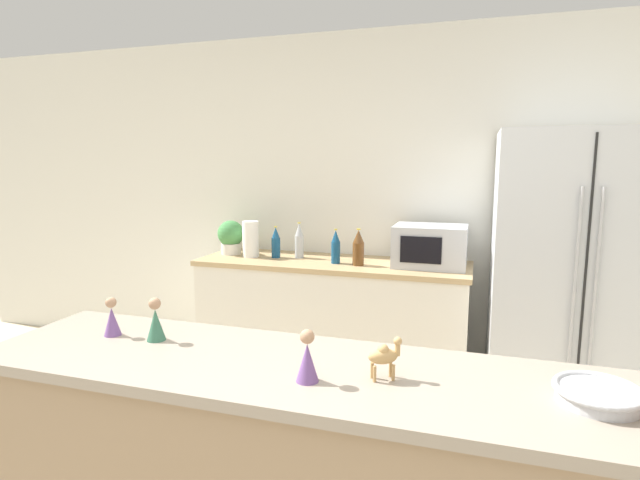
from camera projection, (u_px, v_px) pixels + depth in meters
wall_back at (397, 206)px, 3.71m from camera, size 8.00×0.06×2.55m
back_counter at (332, 321)px, 3.65m from camera, size 1.94×0.63×0.90m
refrigerator at (572, 279)px, 3.04m from camera, size 0.93×0.77×1.79m
potted_plant at (231, 236)px, 3.84m from camera, size 0.20×0.20×0.26m
paper_towel_roll at (251, 239)px, 3.72m from camera, size 0.12×0.12×0.27m
microwave at (430, 246)px, 3.37m from camera, size 0.48×0.37×0.28m
back_bottle_0 at (299, 241)px, 3.68m from camera, size 0.07×0.07×0.26m
back_bottle_1 at (336, 247)px, 3.48m from camera, size 0.06×0.06×0.24m
back_bottle_2 at (358, 248)px, 3.41m from camera, size 0.08×0.08×0.25m
back_bottle_3 at (276, 243)px, 3.69m from camera, size 0.07×0.07×0.23m
fruit_bowl at (598, 394)px, 1.28m from camera, size 0.22×0.22×0.05m
camel_figurine at (384, 355)px, 1.42m from camera, size 0.10×0.08×0.12m
wise_man_figurine_blue at (307, 359)px, 1.41m from camera, size 0.07×0.07×0.15m
wise_man_figurine_crimson at (156, 322)px, 1.73m from camera, size 0.07×0.07×0.15m
wise_man_figurine_purple at (112, 319)px, 1.79m from camera, size 0.06×0.06×0.14m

